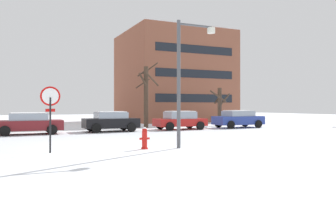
{
  "coord_description": "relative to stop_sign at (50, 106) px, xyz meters",
  "views": [
    {
      "loc": [
        -3.35,
        -15.32,
        1.83
      ],
      "look_at": [
        6.14,
        5.2,
        1.9
      ],
      "focal_mm": 36.72,
      "sensor_mm": 36.0,
      "label": 1
    }
  ],
  "objects": [
    {
      "name": "ground_plane",
      "position": [
        1.9,
        1.25,
        -1.82
      ],
      "size": [
        120.0,
        120.0,
        0.0
      ],
      "primitive_type": "plane",
      "color": "white"
    },
    {
      "name": "road_surface",
      "position": [
        1.9,
        4.75,
        -1.82
      ],
      "size": [
        80.0,
        9.0,
        0.0
      ],
      "color": "silver",
      "rests_on": "ground"
    },
    {
      "name": "stop_sign",
      "position": [
        0.0,
        0.0,
        0.0
      ],
      "size": [
        0.76,
        0.09,
        2.6
      ],
      "color": "black",
      "rests_on": "ground"
    },
    {
      "name": "fire_hydrant",
      "position": [
        3.78,
        -0.4,
        -1.35
      ],
      "size": [
        0.44,
        0.3,
        0.93
      ],
      "color": "red",
      "rests_on": "ground"
    },
    {
      "name": "street_lamp",
      "position": [
        5.6,
        -0.71,
        1.61
      ],
      "size": [
        1.91,
        0.36,
        5.57
      ],
      "color": "#4C4F54",
      "rests_on": "ground"
    },
    {
      "name": "parked_car_maroon",
      "position": [
        -0.33,
        9.82,
        -1.1
      ],
      "size": [
        4.21,
        2.17,
        1.41
      ],
      "color": "maroon",
      "rests_on": "ground"
    },
    {
      "name": "parked_car_black",
      "position": [
        5.16,
        9.99,
        -1.08
      ],
      "size": [
        3.85,
        2.17,
        1.44
      ],
      "color": "black",
      "rests_on": "ground"
    },
    {
      "name": "parked_car_red",
      "position": [
        10.64,
        9.82,
        -1.09
      ],
      "size": [
        4.0,
        2.04,
        1.44
      ],
      "color": "red",
      "rests_on": "ground"
    },
    {
      "name": "parked_car_blue",
      "position": [
        16.13,
        9.77,
        -1.07
      ],
      "size": [
        4.26,
        2.07,
        1.47
      ],
      "color": "#283D93",
      "rests_on": "ground"
    },
    {
      "name": "tree_far_mid",
      "position": [
        8.98,
        12.86,
        1.0
      ],
      "size": [
        1.81,
        2.07,
        5.54
      ],
      "color": "#423326",
      "rests_on": "ground"
    },
    {
      "name": "tree_far_right",
      "position": [
        16.29,
        12.82,
        0.08
      ],
      "size": [
        1.88,
        1.85,
        3.51
      ],
      "color": "#423326",
      "rests_on": "ground"
    },
    {
      "name": "building_far_right",
      "position": [
        17.05,
        24.36,
        3.59
      ],
      "size": [
        11.95,
        11.31,
        10.83
      ],
      "color": "brown",
      "rests_on": "ground"
    }
  ]
}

